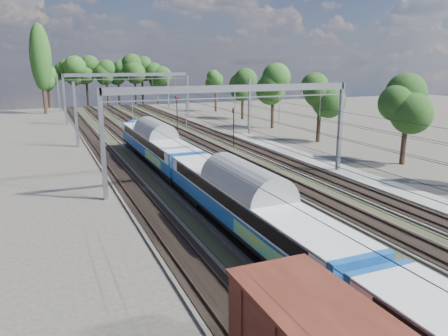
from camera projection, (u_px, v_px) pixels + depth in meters
name	position (u px, v px, depth m)	size (l,w,h in m)	color
track_bed	(184.00, 153.00, 53.42)	(21.00, 130.00, 0.34)	#47423A
platform	(419.00, 198.00, 35.60)	(3.00, 70.00, 0.30)	gray
catenary	(168.00, 97.00, 58.94)	(25.65, 130.00, 9.00)	gray
tree_belt	(143.00, 76.00, 97.24)	(38.93, 98.60, 12.24)	black
poplar	(41.00, 58.00, 92.55)	(4.40, 4.40, 19.04)	black
emu_train	(249.00, 198.00, 26.84)	(3.21, 67.81, 4.69)	black
worker	(161.00, 139.00, 57.85)	(0.73, 0.48, 2.00)	black
signal_near	(177.00, 110.00, 67.42)	(0.40, 0.37, 5.89)	black
signal_far	(234.00, 123.00, 57.26)	(0.33, 0.30, 5.09)	black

